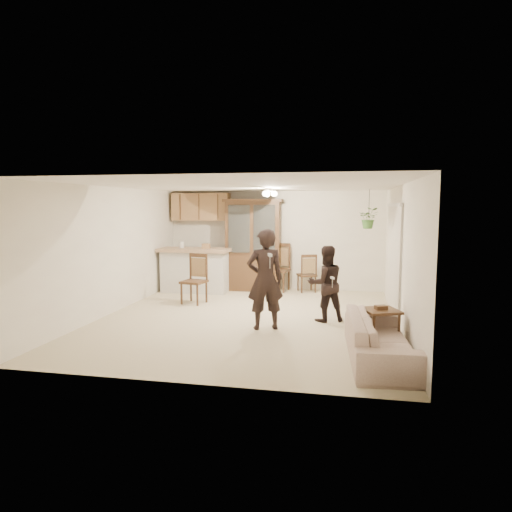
% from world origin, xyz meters
% --- Properties ---
extents(floor, '(6.50, 6.50, 0.00)m').
position_xyz_m(floor, '(0.00, 0.00, 0.00)').
color(floor, '#C2B592').
rests_on(floor, ground).
extents(ceiling, '(5.50, 6.50, 0.02)m').
position_xyz_m(ceiling, '(0.00, 0.00, 2.50)').
color(ceiling, white).
rests_on(ceiling, wall_back).
extents(wall_back, '(5.50, 0.02, 2.50)m').
position_xyz_m(wall_back, '(0.00, 3.25, 1.25)').
color(wall_back, white).
rests_on(wall_back, ground).
extents(wall_front, '(5.50, 0.02, 2.50)m').
position_xyz_m(wall_front, '(0.00, -3.25, 1.25)').
color(wall_front, white).
rests_on(wall_front, ground).
extents(wall_left, '(0.02, 6.50, 2.50)m').
position_xyz_m(wall_left, '(-2.75, 0.00, 1.25)').
color(wall_left, white).
rests_on(wall_left, ground).
extents(wall_right, '(0.02, 6.50, 2.50)m').
position_xyz_m(wall_right, '(2.75, 0.00, 1.25)').
color(wall_right, white).
rests_on(wall_right, ground).
extents(breakfast_bar, '(1.60, 0.55, 1.00)m').
position_xyz_m(breakfast_bar, '(-1.85, 2.35, 0.50)').
color(breakfast_bar, silver).
rests_on(breakfast_bar, floor).
extents(bar_top, '(1.75, 0.70, 0.08)m').
position_xyz_m(bar_top, '(-1.85, 2.35, 1.05)').
color(bar_top, tan).
rests_on(bar_top, breakfast_bar).
extents(upper_cabinets, '(1.50, 0.34, 0.70)m').
position_xyz_m(upper_cabinets, '(-1.90, 3.07, 2.10)').
color(upper_cabinets, '#905E3F').
rests_on(upper_cabinets, wall_back).
extents(vertical_blinds, '(0.06, 2.30, 2.10)m').
position_xyz_m(vertical_blinds, '(2.71, 0.90, 1.10)').
color(vertical_blinds, beige).
rests_on(vertical_blinds, wall_right).
extents(ceiling_fixture, '(0.36, 0.36, 0.20)m').
position_xyz_m(ceiling_fixture, '(0.20, 1.20, 2.40)').
color(ceiling_fixture, '#FDE3BD').
rests_on(ceiling_fixture, ceiling).
extents(hanging_plant, '(0.43, 0.37, 0.48)m').
position_xyz_m(hanging_plant, '(2.30, 2.40, 1.85)').
color(hanging_plant, '#2C5E25').
rests_on(hanging_plant, ceiling).
extents(plant_cord, '(0.01, 0.01, 0.65)m').
position_xyz_m(plant_cord, '(2.30, 2.40, 2.17)').
color(plant_cord, black).
rests_on(plant_cord, ceiling).
extents(sofa, '(0.85, 1.92, 0.73)m').
position_xyz_m(sofa, '(2.29, -1.92, 0.37)').
color(sofa, beige).
rests_on(sofa, floor).
extents(adult, '(0.77, 0.64, 1.80)m').
position_xyz_m(adult, '(0.45, -0.65, 0.90)').
color(adult, black).
rests_on(adult, floor).
extents(child, '(0.80, 0.73, 1.35)m').
position_xyz_m(child, '(1.45, 0.10, 0.68)').
color(child, black).
rests_on(child, floor).
extents(china_hutch, '(1.48, 0.63, 2.29)m').
position_xyz_m(china_hutch, '(-0.49, 2.91, 1.13)').
color(china_hutch, '#3B2315').
rests_on(china_hutch, floor).
extents(side_table, '(0.65, 0.65, 0.62)m').
position_xyz_m(side_table, '(2.35, -1.19, 0.29)').
color(side_table, '#3B2315').
rests_on(side_table, floor).
extents(chair_bar, '(0.56, 0.56, 1.08)m').
position_xyz_m(chair_bar, '(-1.44, 1.09, 0.30)').
color(chair_bar, '#3B2315').
rests_on(chair_bar, floor).
extents(chair_hutch_left, '(0.61, 0.61, 1.19)m').
position_xyz_m(chair_hutch_left, '(0.15, 2.90, 0.34)').
color(chair_hutch_left, '#3B2315').
rests_on(chair_hutch_left, floor).
extents(chair_hutch_right, '(0.54, 0.54, 0.95)m').
position_xyz_m(chair_hutch_right, '(0.86, 2.94, 0.27)').
color(chair_hutch_right, '#3B2315').
rests_on(chair_hutch_right, floor).
extents(controller_adult, '(0.10, 0.16, 0.05)m').
position_xyz_m(controller_adult, '(0.60, -1.03, 1.34)').
color(controller_adult, white).
rests_on(controller_adult, adult).
extents(controller_child, '(0.08, 0.13, 0.04)m').
position_xyz_m(controller_child, '(1.58, -0.20, 0.86)').
color(controller_child, white).
rests_on(controller_child, child).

